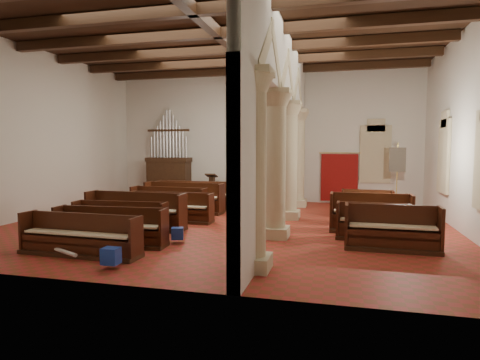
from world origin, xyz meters
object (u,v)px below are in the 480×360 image
Objects in this scene: nave_pew_0 at (80,242)px; pipe_organ at (169,171)px; processional_banner at (397,190)px; lectern at (212,189)px; aisle_pew_0 at (392,235)px.

pipe_organ is at bearing 104.33° from nave_pew_0.
processional_banner reaches higher than nave_pew_0.
processional_banner is 11.86m from nave_pew_0.
lectern is 0.42× the size of nave_pew_0.
pipe_organ is 2.34m from lectern.
processional_banner is 1.20× the size of aisle_pew_0.
pipe_organ is at bearing 141.56° from aisle_pew_0.
pipe_organ is 1.96× the size of aisle_pew_0.
nave_pew_0 is (-8.04, -8.70, -0.52)m from processional_banner.
processional_banner is at bearing -6.74° from pipe_organ.
nave_pew_0 is at bearing -161.34° from aisle_pew_0.
nave_pew_0 is 1.35× the size of aisle_pew_0.
lectern reaches higher than aisle_pew_0.
pipe_organ is 1.64× the size of processional_banner.
lectern is (2.18, -0.01, -0.84)m from pipe_organ.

